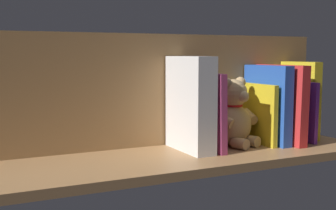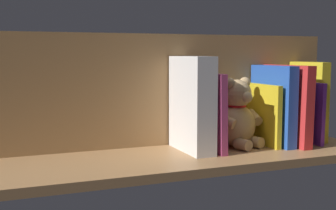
{
  "view_description": "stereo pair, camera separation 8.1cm",
  "coord_description": "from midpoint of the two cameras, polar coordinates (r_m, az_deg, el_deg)",
  "views": [
    {
      "loc": [
        50.06,
        102.33,
        25.79
      ],
      "look_at": [
        0.0,
        0.0,
        12.94
      ],
      "focal_mm": 48.8,
      "sensor_mm": 36.0,
      "label": 1
    },
    {
      "loc": [
        42.64,
        105.64,
        25.79
      ],
      "look_at": [
        0.0,
        0.0,
        12.94
      ],
      "focal_mm": 48.8,
      "sensor_mm": 36.0,
      "label": 2
    }
  ],
  "objects": [
    {
      "name": "book_4",
      "position": [
        1.34,
        14.67,
        -0.01
      ],
      "size": [
        3.21,
        18.68,
        22.47
      ],
      "primitive_type": "cube",
      "rotation": [
        0.0,
        0.0,
        0.0
      ],
      "color": "blue",
      "rests_on": "ground_plane"
    },
    {
      "name": "teddy_bear",
      "position": [
        1.28,
        10.47,
        -1.41
      ],
      "size": [
        15.09,
        14.28,
        19.28
      ],
      "rotation": [
        0.0,
        0.0,
        0.27
      ],
      "color": "tan",
      "rests_on": "ground_plane"
    },
    {
      "name": "book_3",
      "position": [
        1.36,
        16.27,
        0.04
      ],
      "size": [
        3.29,
        20.64,
        22.61
      ],
      "primitive_type": "cube",
      "rotation": [
        0.0,
        -0.02,
        0.0
      ],
      "color": "red",
      "rests_on": "ground_plane"
    },
    {
      "name": "dictionary_thick_white",
      "position": [
        1.21,
        4.92,
        0.12
      ],
      "size": [
        5.6,
        18.32,
        25.12
      ],
      "primitive_type": "cube",
      "color": "white",
      "rests_on": "ground_plane"
    },
    {
      "name": "book_5",
      "position": [
        1.33,
        13.34,
        -1.15
      ],
      "size": [
        1.47,
        17.39,
        17.24
      ],
      "primitive_type": "cube",
      "color": "yellow",
      "rests_on": "ground_plane"
    },
    {
      "name": "book_0",
      "position": [
        1.44,
        18.66,
        0.48
      ],
      "size": [
        3.01,
        15.01,
        23.34
      ],
      "primitive_type": "cube",
      "color": "yellow",
      "rests_on": "ground_plane"
    },
    {
      "name": "ground_plane",
      "position": [
        1.17,
        2.0,
        -6.86
      ],
      "size": [
        113.19,
        31.33,
        2.2
      ],
      "primitive_type": "cube",
      "color": "#A87A4C"
    },
    {
      "name": "book_1",
      "position": [
        1.41,
        18.08,
        -0.79
      ],
      "size": [
        1.46,
        18.11,
        17.62
      ],
      "primitive_type": "cube",
      "rotation": [
        0.0,
        -0.01,
        0.0
      ],
      "color": "purple",
      "rests_on": "ground_plane"
    },
    {
      "name": "book_2",
      "position": [
        1.4,
        16.87,
        -0.19
      ],
      "size": [
        3.3,
        15.82,
        20.66
      ],
      "primitive_type": "cube",
      "rotation": [
        0.0,
        -0.03,
        0.0
      ],
      "color": "blue",
      "rests_on": "ground_plane"
    },
    {
      "name": "book_6",
      "position": [
        1.23,
        6.88,
        -0.82
      ],
      "size": [
        2.28,
        18.62,
        20.7
      ],
      "primitive_type": "cube",
      "rotation": [
        0.0,
        0.02,
        0.0
      ],
      "color": "#B23F72",
      "rests_on": "ground_plane"
    },
    {
      "name": "shelf_back_panel",
      "position": [
        1.27,
        -0.43,
        1.83
      ],
      "size": [
        113.19,
        1.5,
        31.24
      ],
      "primitive_type": "cube",
      "color": "#9A7043",
      "rests_on": "ground_plane"
    }
  ]
}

